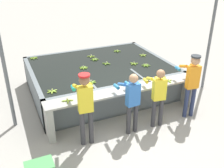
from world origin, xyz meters
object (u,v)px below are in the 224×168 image
Objects in this scene: banana_bunch_ledge_0 at (168,81)px; banana_bunch_ledge_1 at (68,100)px; support_post_left at (5,68)px; support_post_right at (210,41)px; banana_bunch_floating_5 at (106,64)px; banana_bunch_floating_6 at (52,91)px; banana_bunch_floating_10 at (143,55)px; banana_bunch_floating_8 at (91,56)px; banana_bunch_floating_4 at (95,59)px; banana_bunch_floating_9 at (84,68)px; banana_bunch_floating_2 at (34,58)px; worker_1 at (132,98)px; worker_2 at (158,93)px; banana_bunch_floating_3 at (146,65)px; worker_3 at (192,80)px; knife_1 at (136,87)px; banana_bunch_floating_0 at (117,51)px; worker_0 at (85,102)px; knife_0 at (151,82)px; banana_bunch_floating_7 at (134,64)px; banana_bunch_floating_1 at (91,82)px.

banana_bunch_ledge_0 is 1.00× the size of banana_bunch_ledge_1.
support_post_right is (5.96, -0.24, 0.00)m from support_post_left.
banana_bunch_ledge_0 reaches higher than banana_bunch_floating_5.
banana_bunch_floating_6 and banana_bunch_floating_10 have the same top height.
support_post_right reaches higher than banana_bunch_floating_8.
banana_bunch_floating_9 is (-0.56, -0.53, -0.00)m from banana_bunch_floating_4.
banana_bunch_ledge_1 reaches higher than banana_bunch_floating_10.
banana_bunch_floating_2 and banana_bunch_floating_6 have the same top height.
worker_1 reaches higher than banana_bunch_floating_5.
worker_2 is at bearing -23.92° from support_post_left.
banana_bunch_floating_3 is at bearing -18.31° from banana_bunch_floating_9.
worker_3 reaches higher than knife_1.
worker_2 is 6.63× the size of banana_bunch_floating_5.
banana_bunch_floating_9 is (-1.15, 2.30, 0.00)m from worker_2.
banana_bunch_floating_0 and banana_bunch_floating_9 have the same top height.
worker_0 is 2.13m from knife_0.
banana_bunch_floating_7 is 1.01× the size of banana_bunch_floating_10.
banana_bunch_ledge_0 is at bearing -101.65° from banana_bunch_floating_10.
banana_bunch_floating_10 is 0.09× the size of support_post_left.
banana_bunch_floating_1 is (-1.29, 1.25, 0.00)m from worker_2.
worker_2 is (0.72, -0.01, -0.01)m from worker_1.
banana_bunch_floating_7 is at bearing -11.72° from banana_bunch_floating_9.
banana_bunch_floating_2 is 1.00× the size of banana_bunch_ledge_0.
worker_1 reaches higher than banana_bunch_floating_6.
banana_bunch_floating_10 is (3.41, 1.39, 0.00)m from banana_bunch_floating_6.
banana_bunch_floating_6 is at bearing -142.33° from banana_bunch_floating_0.
knife_1 is at bearing -88.62° from banana_bunch_floating_5.
banana_bunch_floating_2 is at bearing 145.82° from banana_bunch_floating_3.
worker_3 reaches higher than banana_bunch_floating_10.
banana_bunch_floating_2 is at bearing 90.70° from banana_bunch_floating_6.
banana_bunch_floating_4 is at bearing 117.44° from banana_bunch_ledge_0.
banana_bunch_floating_0 is 0.97× the size of banana_bunch_floating_2.
banana_bunch_floating_7 is 0.99× the size of banana_bunch_floating_9.
banana_bunch_floating_7 is at bearing 40.64° from worker_0.
banana_bunch_ledge_0 is at bearing 19.41° from worker_1.
worker_3 is at bearing -18.97° from knife_1.
banana_bunch_ledge_1 is at bearing -120.19° from banana_bunch_floating_8.
worker_2 reaches higher than banana_bunch_ledge_1.
support_post_right reaches higher than banana_bunch_floating_9.
banana_bunch_floating_8 is 0.79× the size of knife_0.
worker_2 is at bearing -80.40° from banana_bunch_floating_5.
knife_0 is (-0.84, 0.59, -0.15)m from worker_3.
banana_bunch_floating_5 is 0.84× the size of banana_bunch_ledge_0.
banana_bunch_floating_5 reaches higher than knife_0.
banana_bunch_floating_3 is (0.24, -1.60, -0.00)m from banana_bunch_floating_0.
banana_bunch_floating_4 is 3.13m from support_post_left.
banana_bunch_floating_3 is 0.09× the size of support_post_left.
support_post_left reaches higher than banana_bunch_floating_0.
worker_0 reaches higher than banana_bunch_ledge_0.
banana_bunch_floating_9 is at bearing 133.83° from worker_3.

